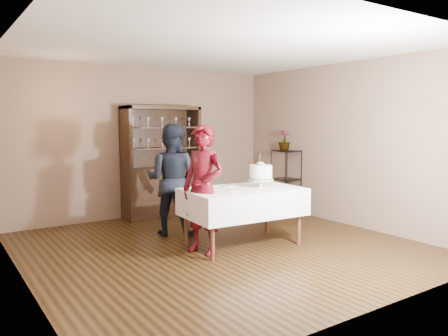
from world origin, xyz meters
The scene contains 14 objects.
floor centered at (0.00, 0.00, 0.00)m, with size 5.00×5.00×0.00m, color black.
ceiling centered at (0.00, 0.00, 2.70)m, with size 5.00×5.00×0.00m, color silver.
back_wall centered at (0.00, 2.50, 1.35)m, with size 5.00×0.02×2.70m, color #775D4C.
wall_left centered at (-2.50, 0.00, 1.35)m, with size 0.02×5.00×2.70m, color #775D4C.
wall_right centered at (2.50, 0.00, 1.35)m, with size 0.02×5.00×2.70m, color #775D4C.
china_hutch centered at (0.20, 2.25, 0.66)m, with size 1.40×0.48×2.00m.
plant_etagere centered at (2.28, 1.20, 0.65)m, with size 0.42×0.42×1.20m.
cake_table centered at (0.29, -0.11, 0.61)m, with size 1.67×1.09×0.80m.
woman centered at (-0.35, -0.10, 0.84)m, with size 0.62×0.40×1.69m, color #3D0506.
man centered at (-0.25, 0.98, 0.85)m, with size 0.82×0.64×1.70m, color black.
cake centered at (0.57, -0.15, 1.00)m, with size 0.36×0.36×0.49m.
plate_near centered at (0.08, -0.19, 0.81)m, with size 0.18×0.18×0.01m, color white.
plate_far centered at (0.22, 0.15, 0.81)m, with size 0.18×0.18×0.01m, color white.
potted_plant centered at (2.23, 1.21, 1.38)m, with size 0.21×0.21×0.38m, color #42612E.
Camera 1 is at (-3.27, -4.91, 1.72)m, focal length 35.00 mm.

